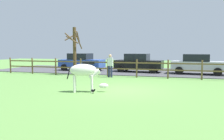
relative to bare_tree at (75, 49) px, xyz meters
The scene contains 10 objects.
ground_plane 7.77m from the bare_tree, 45.68° to the right, with size 60.00×60.00×0.00m, color #5B8C42.
parking_asphalt 6.85m from the bare_tree, 36.84° to the left, with size 28.00×7.40×0.05m, color #47474C.
paddock_fence 5.14m from the bare_tree, ahead, with size 21.55×0.11×1.29m.
bare_tree is the anchor object (origin of this frame).
zebra 7.48m from the bare_tree, 60.36° to the right, with size 1.87×0.90×1.41m.
crow_on_grass 8.06m from the bare_tree, 58.08° to the right, with size 0.22×0.10×0.20m.
parked_car_silver 9.66m from the bare_tree, 16.37° to the left, with size 4.14×2.18×1.56m.
parked_car_blue 3.25m from the bare_tree, 104.52° to the left, with size 4.07×2.02×1.56m.
parked_car_black 5.57m from the bare_tree, 34.94° to the left, with size 4.11×2.11×1.56m.
visitor_near_fence 3.44m from the bare_tree, 14.95° to the right, with size 0.38×0.26×1.64m.
Camera 1 is at (2.63, -10.73, 2.00)m, focal length 36.44 mm.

